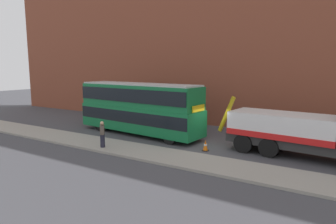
# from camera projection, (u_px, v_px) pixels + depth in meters

# --- Properties ---
(ground_plane) EXTENTS (120.00, 120.00, 0.00)m
(ground_plane) POSITION_uv_depth(u_px,v_px,m) (216.00, 145.00, 20.30)
(ground_plane) COLOR #424247
(near_kerb) EXTENTS (60.00, 2.80, 0.15)m
(near_kerb) POSITION_uv_depth(u_px,v_px,m) (187.00, 160.00, 16.75)
(near_kerb) COLOR gray
(near_kerb) RESTS_ON ground_plane
(building_facade) EXTENTS (60.00, 1.50, 16.00)m
(building_facade) POSITION_uv_depth(u_px,v_px,m) (249.00, 34.00, 24.90)
(building_facade) COLOR brown
(building_facade) RESTS_ON ground_plane
(recovery_tow_truck) EXTENTS (10.23, 3.51, 3.67)m
(recovery_tow_truck) POSITION_uv_depth(u_px,v_px,m) (314.00, 130.00, 16.85)
(recovery_tow_truck) COLOR #2D2D2D
(recovery_tow_truck) RESTS_ON ground_plane
(double_decker_bus) EXTENTS (11.19, 3.62, 4.06)m
(double_decker_bus) POSITION_uv_depth(u_px,v_px,m) (139.00, 106.00, 23.31)
(double_decker_bus) COLOR #146B38
(double_decker_bus) RESTS_ON ground_plane
(pedestrian_onlooker) EXTENTS (0.46, 0.47, 1.71)m
(pedestrian_onlooker) POSITION_uv_depth(u_px,v_px,m) (102.00, 135.00, 19.06)
(pedestrian_onlooker) COLOR #232333
(pedestrian_onlooker) RESTS_ON near_kerb
(traffic_cone_near_bus) EXTENTS (0.36, 0.36, 0.72)m
(traffic_cone_near_bus) POSITION_uv_depth(u_px,v_px,m) (205.00, 146.00, 18.82)
(traffic_cone_near_bus) COLOR orange
(traffic_cone_near_bus) RESTS_ON ground_plane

